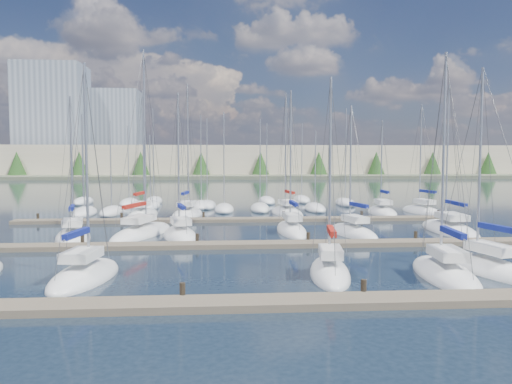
{
  "coord_description": "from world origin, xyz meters",
  "views": [
    {
      "loc": [
        -2.35,
        -18.51,
        6.28
      ],
      "look_at": [
        0.0,
        14.0,
        4.0
      ],
      "focal_mm": 35.0,
      "sensor_mm": 36.0,
      "label": 1
    }
  ],
  "objects": [
    {
      "name": "sailboat_r",
      "position": [
        20.33,
        35.68,
        0.19
      ],
      "size": [
        3.44,
        8.07,
        12.92
      ],
      "rotation": [
        0.0,
        0.0,
        0.15
      ],
      "color": "white",
      "rests_on": "ground"
    },
    {
      "name": "sailboat_k",
      "position": [
        3.61,
        22.59,
        0.19
      ],
      "size": [
        2.35,
        8.24,
        12.6
      ],
      "rotation": [
        0.0,
        0.0,
        0.01
      ],
      "color": "white",
      "rests_on": "ground"
    },
    {
      "name": "sailboat_d",
      "position": [
        3.42,
        7.15,
        0.19
      ],
      "size": [
        2.98,
        6.87,
        11.25
      ],
      "rotation": [
        0.0,
        0.0,
        -0.14
      ],
      "color": "white",
      "rests_on": "ground"
    },
    {
      "name": "dock_near",
      "position": [
        0.0,
        2.01,
        0.15
      ],
      "size": [
        44.0,
        1.93,
        1.1
      ],
      "color": "#6B5E4C",
      "rests_on": "ground"
    },
    {
      "name": "dock_mid",
      "position": [
        0.0,
        16.01,
        0.15
      ],
      "size": [
        44.0,
        1.93,
        1.1
      ],
      "color": "#6B5E4C",
      "rests_on": "ground"
    },
    {
      "name": "sailboat_f",
      "position": [
        12.22,
        7.59,
        0.18
      ],
      "size": [
        3.96,
        8.57,
        11.96
      ],
      "rotation": [
        0.0,
        0.0,
        0.21
      ],
      "color": "white",
      "rests_on": "ground"
    },
    {
      "name": "sailboat_n",
      "position": [
        -10.55,
        34.61,
        0.2
      ],
      "size": [
        3.56,
        8.04,
        14.07
      ],
      "rotation": [
        0.0,
        0.0,
        -0.16
      ],
      "color": "white",
      "rests_on": "ground"
    },
    {
      "name": "sailboat_h",
      "position": [
        -13.59,
        20.17,
        0.18
      ],
      "size": [
        4.05,
        7.18,
        11.66
      ],
      "rotation": [
        0.0,
        0.0,
        0.23
      ],
      "color": "white",
      "rests_on": "ground"
    },
    {
      "name": "sailboat_i",
      "position": [
        -8.69,
        22.08,
        0.19
      ],
      "size": [
        5.36,
        10.15,
        15.68
      ],
      "rotation": [
        0.0,
        0.0,
        -0.28
      ],
      "color": "white",
      "rests_on": "ground"
    },
    {
      "name": "sailboat_l",
      "position": [
        8.37,
        20.81,
        0.18
      ],
      "size": [
        3.73,
        7.53,
        11.19
      ],
      "rotation": [
        0.0,
        0.0,
        0.2
      ],
      "color": "white",
      "rests_on": "ground"
    },
    {
      "name": "sailboat_e",
      "position": [
        9.36,
        6.43,
        0.18
      ],
      "size": [
        3.29,
        7.98,
        12.49
      ],
      "rotation": [
        0.0,
        0.0,
        -0.1
      ],
      "color": "white",
      "rests_on": "ground"
    },
    {
      "name": "dock_far",
      "position": [
        0.0,
        30.01,
        0.15
      ],
      "size": [
        44.0,
        1.93,
        1.1
      ],
      "color": "#6B5E4C",
      "rests_on": "ground"
    },
    {
      "name": "shoreline",
      "position": [
        -13.29,
        149.77,
        7.44
      ],
      "size": [
        400.0,
        60.0,
        38.0
      ],
      "color": "#666B51",
      "rests_on": "ground"
    },
    {
      "name": "sailboat_c",
      "position": [
        -9.32,
        7.31,
        0.18
      ],
      "size": [
        3.49,
        7.23,
        11.86
      ],
      "rotation": [
        0.0,
        0.0,
        -0.13
      ],
      "color": "white",
      "rests_on": "ground"
    },
    {
      "name": "sailboat_p",
      "position": [
        5.01,
        35.76,
        0.18
      ],
      "size": [
        3.89,
        8.64,
        14.09
      ],
      "rotation": [
        0.0,
        0.0,
        0.14
      ],
      "color": "white",
      "rests_on": "ground"
    },
    {
      "name": "distant_boats",
      "position": [
        -4.34,
        43.76,
        0.29
      ],
      "size": [
        36.93,
        20.75,
        13.3
      ],
      "color": "#9EA0A5",
      "rests_on": "ground"
    },
    {
      "name": "ground",
      "position": [
        0.0,
        60.0,
        0.0
      ],
      "size": [
        400.0,
        400.0,
        0.0
      ],
      "primitive_type": "plane",
      "color": "#1A2634",
      "rests_on": "ground"
    },
    {
      "name": "sailboat_j",
      "position": [
        -5.47,
        20.42,
        0.18
      ],
      "size": [
        3.93,
        7.38,
        12.04
      ],
      "rotation": [
        0.0,
        0.0,
        0.22
      ],
      "color": "white",
      "rests_on": "ground"
    },
    {
      "name": "sailboat_o",
      "position": [
        -5.87,
        35.12,
        0.19
      ],
      "size": [
        3.91,
        8.27,
        14.86
      ],
      "rotation": [
        0.0,
        0.0,
        -0.13
      ],
      "color": "white",
      "rests_on": "ground"
    },
    {
      "name": "sailboat_m",
      "position": [
        16.99,
        22.05,
        0.17
      ],
      "size": [
        3.57,
        9.95,
        13.44
      ],
      "rotation": [
        0.0,
        0.0,
        -0.06
      ],
      "color": "white",
      "rests_on": "ground"
    },
    {
      "name": "sailboat_q",
      "position": [
        15.65,
        35.5,
        0.17
      ],
      "size": [
        3.13,
        7.69,
        11.12
      ],
      "rotation": [
        0.0,
        0.0,
        -0.06
      ],
      "color": "white",
      "rests_on": "ground"
    }
  ]
}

